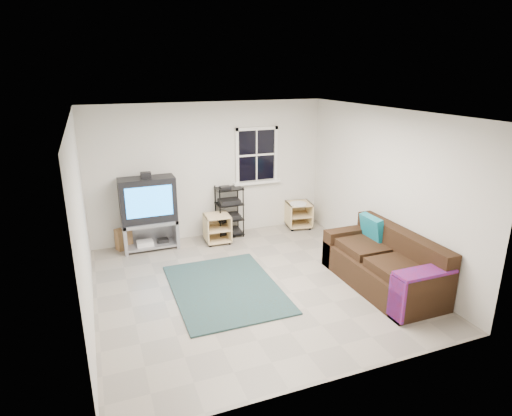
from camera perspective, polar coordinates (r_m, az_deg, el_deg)
name	(u,v)px	position (r m, az deg, el deg)	size (l,w,h in m)	color
room	(257,159)	(8.52, 0.08, 6.59)	(4.60, 4.62, 4.60)	gray
tv_unit	(148,207)	(7.95, -14.17, 0.09)	(0.98, 0.49, 1.44)	gray
av_rack	(229,215)	(8.42, -3.57, -0.87)	(0.51, 0.37, 1.01)	black
side_table_left	(217,227)	(8.20, -5.24, -2.55)	(0.48, 0.48, 0.55)	#D9C185
side_table_right	(298,213)	(8.96, 5.65, -0.63)	(0.55, 0.55, 0.56)	#D9C185
sofa	(384,266)	(6.81, 16.75, -7.37)	(0.90, 2.04, 0.93)	black
shag_rug	(225,288)	(6.58, -4.09, -10.63)	(1.53, 2.11, 0.02)	black
paper_bag	(124,239)	(8.23, -17.22, -3.95)	(0.27, 0.18, 0.39)	olive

